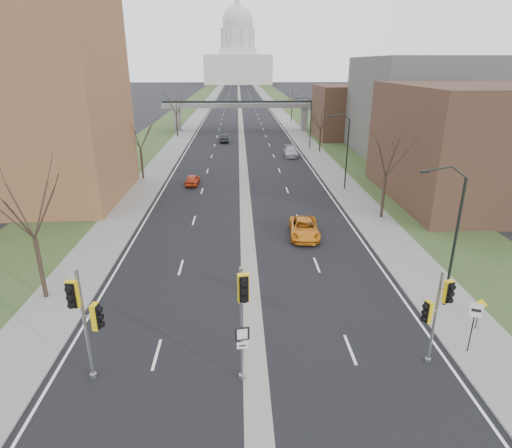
{
  "coord_description": "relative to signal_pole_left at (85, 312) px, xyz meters",
  "views": [
    {
      "loc": [
        -0.66,
        -16.3,
        13.96
      ],
      "look_at": [
        0.45,
        10.58,
        3.86
      ],
      "focal_mm": 30.0,
      "sensor_mm": 36.0,
      "label": 1
    }
  ],
  "objects": [
    {
      "name": "commercial_block_mid",
      "position": [
        35.52,
        51.8,
        3.78
      ],
      "size": [
        18.0,
        22.0,
        15.0
      ],
      "primitive_type": "cube",
      "color": "#5E5C56",
      "rests_on": "ground"
    },
    {
      "name": "sidewalk_left",
      "position": [
        -4.48,
        149.8,
        -3.66
      ],
      "size": [
        4.0,
        600.0,
        0.12
      ],
      "primitive_type": "cube",
      "color": "gray",
      "rests_on": "ground"
    },
    {
      "name": "streetlight_mid",
      "position": [
        18.5,
        31.8,
        3.23
      ],
      "size": [
        2.61,
        0.2,
        8.7
      ],
      "color": "black",
      "rests_on": "sidewalk_right"
    },
    {
      "name": "streetlight_near",
      "position": [
        18.5,
        5.8,
        3.23
      ],
      "size": [
        2.61,
        0.2,
        8.7
      ],
      "color": "black",
      "rests_on": "sidewalk_right"
    },
    {
      "name": "median_strip",
      "position": [
        7.52,
        149.8,
        -3.72
      ],
      "size": [
        1.2,
        600.0,
        0.02
      ],
      "primitive_type": "cube",
      "color": "gray",
      "rests_on": "ground"
    },
    {
      "name": "car_right_near",
      "position": [
        12.4,
        17.5,
        -2.99
      ],
      "size": [
        2.82,
        5.44,
        1.46
      ],
      "primitive_type": "imported",
      "rotation": [
        0.0,
        0.0,
        -0.08
      ],
      "color": "orange",
      "rests_on": "ground"
    },
    {
      "name": "car_right_mid",
      "position": [
        15.26,
        51.48,
        -2.98
      ],
      "size": [
        2.26,
        5.18,
        1.48
      ],
      "primitive_type": "imported",
      "rotation": [
        0.0,
        0.0,
        -0.03
      ],
      "color": "#A5A6AC",
      "rests_on": "ground"
    },
    {
      "name": "signal_pole_median",
      "position": [
        6.93,
        -0.44,
        0.34
      ],
      "size": [
        0.7,
        0.97,
        5.83
      ],
      "rotation": [
        0.0,
        0.0,
        0.17
      ],
      "color": "gray",
      "rests_on": "ground"
    },
    {
      "name": "pedestrian_bridge",
      "position": [
        7.52,
        79.8,
        1.12
      ],
      "size": [
        34.0,
        3.0,
        6.45
      ],
      "color": "slate",
      "rests_on": "ground"
    },
    {
      "name": "car_left_far",
      "position": [
        4.07,
        65.33,
        -2.99
      ],
      "size": [
        1.99,
        4.58,
        1.47
      ],
      "primitive_type": "imported",
      "rotation": [
        0.0,
        0.0,
        3.24
      ],
      "color": "black",
      "rests_on": "ground"
    },
    {
      "name": "tree_right_b",
      "position": [
        20.52,
        54.8,
        2.1
      ],
      "size": [
        6.3,
        6.3,
        8.22
      ],
      "color": "#382B21",
      "rests_on": "sidewalk_right"
    },
    {
      "name": "speed_limit_sign",
      "position": [
        18.48,
        1.31,
        -1.66
      ],
      "size": [
        0.58,
        0.26,
        2.82
      ],
      "rotation": [
        0.0,
        0.0,
        -0.38
      ],
      "color": "black",
      "rests_on": "sidewalk_right"
    },
    {
      "name": "tree_left_b",
      "position": [
        -5.48,
        37.8,
        2.51
      ],
      "size": [
        6.75,
        6.75,
        8.81
      ],
      "color": "#382B21",
      "rests_on": "sidewalk_left"
    },
    {
      "name": "grass_verge_left",
      "position": [
        -10.48,
        149.8,
        -3.67
      ],
      "size": [
        8.0,
        600.0,
        0.1
      ],
      "primitive_type": "cube",
      "color": "#273C1B",
      "rests_on": "ground"
    },
    {
      "name": "ground",
      "position": [
        7.52,
        -0.2,
        -3.72
      ],
      "size": [
        700.0,
        700.0,
        0.0
      ],
      "primitive_type": "plane",
      "color": "black",
      "rests_on": "ground"
    },
    {
      "name": "road_surface",
      "position": [
        7.52,
        149.8,
        -3.72
      ],
      "size": [
        20.0,
        600.0,
        0.01
      ],
      "primitive_type": "cube",
      "color": "black",
      "rests_on": "ground"
    },
    {
      "name": "commercial_block_near",
      "position": [
        31.52,
        27.8,
        2.28
      ],
      "size": [
        16.0,
        20.0,
        12.0
      ],
      "primitive_type": "cube",
      "color": "#4F3425",
      "rests_on": "ground"
    },
    {
      "name": "tree_left_a",
      "position": [
        -5.48,
        7.8,
        2.91
      ],
      "size": [
        7.2,
        7.2,
        9.4
      ],
      "color": "#382B21",
      "rests_on": "sidewalk_left"
    },
    {
      "name": "car_left_near",
      "position": [
        1.16,
        34.74,
        -3.07
      ],
      "size": [
        1.76,
        3.89,
        1.3
      ],
      "primitive_type": "imported",
      "rotation": [
        0.0,
        0.0,
        3.08
      ],
      "color": "#BA3615",
      "rests_on": "ground"
    },
    {
      "name": "capitol",
      "position": [
        7.52,
        319.8,
        14.88
      ],
      "size": [
        48.0,
        42.0,
        55.75
      ],
      "color": "#B9B6A9",
      "rests_on": "ground"
    },
    {
      "name": "tree_right_c",
      "position": [
        20.52,
        94.8,
        3.32
      ],
      "size": [
        7.65,
        7.65,
        9.99
      ],
      "color": "#382B21",
      "rests_on": "sidewalk_right"
    },
    {
      "name": "signal_pole_right",
      "position": [
        16.03,
        0.48,
        -0.44
      ],
      "size": [
        1.1,
        0.84,
        5.01
      ],
      "rotation": [
        0.0,
        0.0,
        0.3
      ],
      "color": "gray",
      "rests_on": "ground"
    },
    {
      "name": "commercial_block_far",
      "position": [
        29.52,
        69.8,
        1.28
      ],
      "size": [
        14.0,
        14.0,
        10.0
      ],
      "primitive_type": "cube",
      "color": "#4F3425",
      "rests_on": "ground"
    },
    {
      "name": "sidewalk_right",
      "position": [
        19.52,
        149.8,
        -3.66
      ],
      "size": [
        4.0,
        600.0,
        0.12
      ],
      "primitive_type": "cube",
      "color": "gray",
      "rests_on": "ground"
    },
    {
      "name": "warning_sign",
      "position": [
        19.94,
        3.26,
        -2.38
      ],
      "size": [
        0.74,
        0.14,
        1.89
      ],
      "rotation": [
        0.0,
        0.0,
        -0.15
      ],
      "color": "black",
      "rests_on": "sidewalk_right"
    },
    {
      "name": "tree_left_c",
      "position": [
        -5.48,
        71.8,
        3.32
      ],
      "size": [
        7.65,
        7.65,
        9.99
      ],
      "color": "#382B21",
      "rests_on": "sidewalk_left"
    },
    {
      "name": "signal_pole_left",
      "position": [
        0.0,
        0.0,
        0.0
      ],
      "size": [
        1.12,
        0.97,
        5.69
      ],
      "rotation": [
        0.0,
        0.0,
        -0.13
      ],
      "color": "gray",
      "rests_on": "ground"
    },
    {
      "name": "streetlight_far",
      "position": [
        18.5,
        57.8,
        3.23
      ],
      "size": [
        2.61,
        0.2,
        8.7
      ],
      "color": "black",
      "rests_on": "sidewalk_right"
    },
    {
      "name": "grass_verge_right",
      "position": [
        25.52,
        149.8,
        -3.67
      ],
      "size": [
        8.0,
        600.0,
        0.1
      ],
      "primitive_type": "cube",
      "color": "#273C1B",
      "rests_on": "ground"
    },
    {
      "name": "tree_right_a",
      "position": [
        20.52,
        21.8,
        2.91
      ],
      "size": [
        7.2,
        7.2,
        9.4
      ],
      "color": "#382B21",
      "rests_on": "sidewalk_right"
    }
  ]
}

